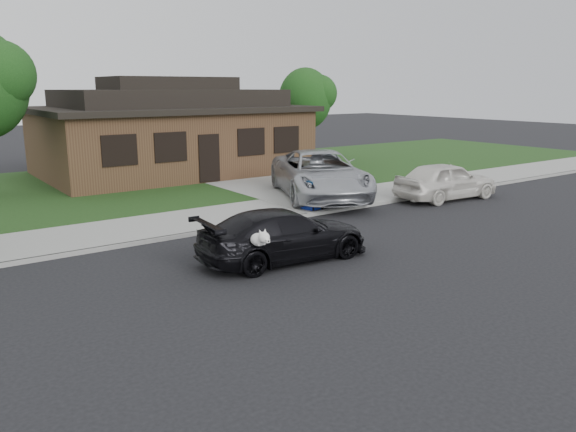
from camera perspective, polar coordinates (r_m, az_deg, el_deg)
ground at (r=14.18m, az=-1.48°, el=-4.68°), size 120.00×120.00×0.00m
sidewalk at (r=18.37m, az=-10.26°, el=-0.58°), size 60.00×3.00×0.12m
curb at (r=17.07m, az=-8.09°, el=-1.55°), size 60.00×0.12×0.12m
lawn at (r=25.71m, az=-17.98°, el=2.85°), size 60.00×13.00×0.13m
driveway at (r=25.52m, az=-2.92°, el=3.41°), size 4.50×13.00×0.14m
sedan at (r=14.16m, az=-0.44°, el=-1.94°), size 4.61×2.27×1.31m
minivan at (r=21.70m, az=3.28°, el=4.27°), size 5.31×7.02×1.77m
white_compact at (r=22.74m, az=15.75°, el=3.47°), size 4.47×2.09×1.48m
recycling_bin at (r=19.59m, az=2.48°, el=2.21°), size 0.70×0.71×1.04m
house at (r=28.72m, az=-11.84°, el=8.37°), size 12.60×8.60×4.65m
tree_1 at (r=32.30m, az=2.07°, el=11.92°), size 3.15×3.00×5.25m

